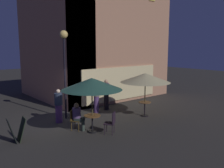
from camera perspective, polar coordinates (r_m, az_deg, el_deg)
ground_plane at (r=11.99m, az=-11.08°, el=-8.68°), size 60.00×60.00×0.00m
cafe_building at (r=16.39m, az=-6.02°, el=12.34°), size 8.56×7.49×9.19m
street_lamp_near_corner at (r=11.94m, az=-11.27°, el=7.39°), size 0.39×0.39×4.35m
menu_sandwich_board at (r=9.93m, az=-21.70°, el=-10.12°), size 0.70×0.62×0.88m
cafe_table_0 at (r=10.24m, az=-4.69°, el=-8.53°), size 0.70×0.70×0.73m
cafe_table_1 at (r=12.64m, az=7.76°, el=-5.27°), size 0.65×0.65×0.75m
patio_umbrella_0 at (r=9.89m, az=-4.80°, el=-0.00°), size 2.52×2.52×2.31m
patio_umbrella_1 at (r=12.36m, az=7.90°, el=1.45°), size 2.56×2.56×2.24m
cafe_chair_0 at (r=10.58m, az=-8.83°, el=-7.99°), size 0.58×0.58×0.88m
cafe_chair_1 at (r=9.99m, az=-0.10°, el=-8.78°), size 0.58×0.58×0.93m
patron_seated_0 at (r=10.47m, az=-8.14°, el=-7.27°), size 0.50×0.55×1.20m
patron_standing_1 at (r=13.74m, az=-1.38°, el=-2.46°), size 0.33×0.33×1.74m
patron_standing_2 at (r=13.07m, az=-3.75°, el=-2.91°), size 0.32×0.32×1.80m
patron_standing_3 at (r=11.68m, az=-12.54°, el=-5.13°), size 0.37×0.37×1.60m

